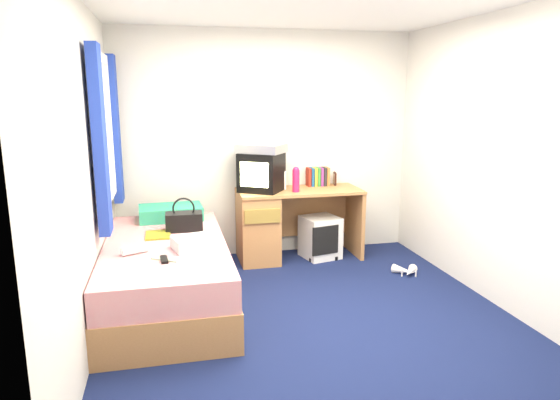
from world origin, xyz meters
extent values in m
plane|color=#0C1438|center=(0.00, 0.00, 0.00)|extent=(3.40, 3.40, 0.00)
plane|color=silver|center=(0.00, 1.70, 1.20)|extent=(3.20, 0.00, 3.20)
plane|color=silver|center=(0.00, -1.70, 1.20)|extent=(3.20, 0.00, 3.20)
plane|color=silver|center=(-1.60, 0.00, 1.20)|extent=(0.00, 3.40, 3.40)
plane|color=silver|center=(1.60, 0.00, 1.20)|extent=(0.00, 3.40, 3.40)
cube|color=#B67F4C|center=(-1.10, 0.49, 0.15)|extent=(1.00, 2.00, 0.30)
cube|color=olive|center=(-0.60, 0.09, 0.16)|extent=(0.02, 0.70, 0.18)
cube|color=white|center=(-1.10, 0.49, 0.42)|extent=(0.98, 1.98, 0.24)
cube|color=teal|center=(-1.04, 1.28, 0.61)|extent=(0.62, 0.41, 0.13)
cube|color=#B67F4C|center=(0.30, 1.42, 0.73)|extent=(1.30, 0.55, 0.03)
cube|color=#B67F4C|center=(-0.15, 1.42, 0.36)|extent=(0.40, 0.52, 0.72)
cube|color=#B67F4C|center=(0.93, 1.42, 0.36)|extent=(0.04, 0.52, 0.72)
cube|color=#B67F4C|center=(0.55, 1.67, 0.45)|extent=(0.78, 0.03, 0.55)
cube|color=white|center=(0.52, 1.38, 0.22)|extent=(0.43, 0.43, 0.45)
cube|color=black|center=(-0.11, 1.44, 0.95)|extent=(0.54, 0.53, 0.40)
cube|color=#E9E993|center=(-0.21, 1.28, 0.95)|extent=(0.26, 0.18, 0.25)
cube|color=#AAAAAC|center=(-0.11, 1.44, 1.19)|extent=(0.56, 0.53, 0.09)
cube|color=maroon|center=(0.45, 1.60, 0.85)|extent=(0.03, 0.13, 0.20)
cube|color=navy|center=(0.48, 1.60, 0.85)|extent=(0.03, 0.13, 0.20)
cube|color=gold|center=(0.52, 1.60, 0.85)|extent=(0.03, 0.13, 0.20)
cube|color=#337F33|center=(0.55, 1.60, 0.85)|extent=(0.03, 0.13, 0.20)
cube|color=#7F337F|center=(0.59, 1.60, 0.85)|extent=(0.03, 0.13, 0.20)
cube|color=#262626|center=(0.62, 1.60, 0.85)|extent=(0.03, 0.13, 0.20)
cube|color=#B26633|center=(0.66, 1.60, 0.85)|extent=(0.03, 0.13, 0.20)
cube|color=black|center=(0.75, 1.61, 0.82)|extent=(0.04, 0.12, 0.14)
cylinder|color=#D31D52|center=(0.23, 1.31, 0.87)|extent=(0.08, 0.08, 0.23)
cylinder|color=white|center=(0.14, 1.48, 0.85)|extent=(0.06, 0.06, 0.19)
cube|color=black|center=(-0.93, 0.84, 0.62)|extent=(0.33, 0.19, 0.16)
torus|color=black|center=(-0.93, 0.84, 0.74)|extent=(0.20, 0.02, 0.20)
cube|color=silver|center=(-0.89, 0.27, 0.59)|extent=(0.34, 0.31, 0.10)
cube|color=yellow|center=(-1.16, 0.71, 0.55)|extent=(0.21, 0.28, 0.01)
cylinder|color=white|center=(-1.33, 0.24, 0.58)|extent=(0.21, 0.15, 0.07)
cube|color=yellow|center=(-1.10, 0.04, 0.55)|extent=(0.22, 0.17, 0.01)
cube|color=black|center=(-1.11, 0.03, 0.55)|extent=(0.06, 0.16, 0.02)
cube|color=silver|center=(-1.58, 0.90, 1.45)|extent=(0.02, 0.90, 1.10)
cube|color=white|center=(-1.57, 0.90, 2.04)|extent=(0.06, 1.06, 0.08)
cube|color=white|center=(-1.57, 0.90, 0.86)|extent=(0.06, 1.06, 0.08)
cube|color=navy|center=(-1.53, 0.31, 1.40)|extent=(0.08, 0.24, 1.40)
cube|color=navy|center=(-1.53, 1.49, 1.40)|extent=(0.08, 0.24, 1.40)
cone|color=silver|center=(1.17, 0.69, 0.04)|extent=(0.21, 0.23, 0.09)
cone|color=silver|center=(1.21, 0.64, 0.04)|extent=(0.22, 0.22, 0.09)
camera|label=1|loc=(-1.05, -3.57, 1.75)|focal=32.00mm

